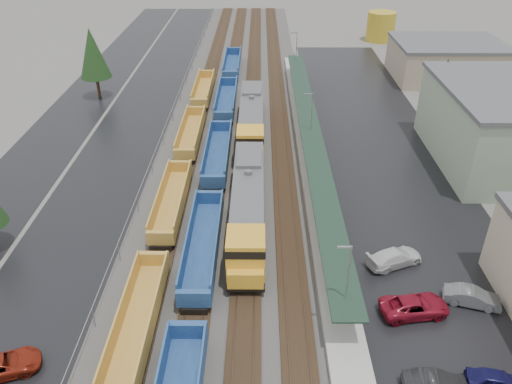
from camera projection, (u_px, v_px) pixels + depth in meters
ballast_strip at (238, 121)px, 72.67m from camera, size 20.00×160.00×0.08m
trackbed at (238, 121)px, 72.61m from camera, size 14.60×160.00×0.22m
west_parking_lot at (136, 121)px, 72.78m from camera, size 10.00×160.00×0.02m
west_road at (68, 121)px, 72.85m from camera, size 9.00×160.00×0.02m
east_commuter_lot at (383, 153)px, 64.01m from camera, size 16.00×100.00×0.02m
station_platform at (309, 148)px, 63.71m from camera, size 3.00×80.00×8.00m
chainlink_fence at (171, 115)px, 70.58m from camera, size 0.08×160.04×2.02m
tree_west_far at (93, 53)px, 77.68m from camera, size 4.84×4.84×11.00m
tree_east at (444, 84)px, 67.43m from camera, size 4.40×4.40×10.00m
locomotive_lead at (248, 207)px, 48.45m from camera, size 3.27×21.53×4.87m
locomotive_trail at (251, 121)px, 66.39m from camera, size 3.27×21.53×4.87m
well_string_yellow at (158, 251)px, 44.78m from camera, size 2.62×98.94×2.33m
well_string_blue at (212, 193)px, 53.32m from camera, size 2.82×106.78×2.50m
storage_tank at (381, 26)px, 109.98m from camera, size 6.16×6.16×6.16m
parked_car_west_c at (2, 366)px, 34.60m from camera, size 3.99×5.59×1.41m
parked_car_east_a at (436, 384)px, 33.32m from camera, size 1.79×4.45×1.44m
parked_car_east_b at (415, 306)px, 39.46m from camera, size 3.32×5.81×1.53m
parked_car_east_c at (395, 257)px, 44.68m from camera, size 4.07×5.68×1.53m
parked_car_east_d at (497, 381)px, 33.53m from camera, size 2.45×4.36×1.40m
parked_car_east_e at (472, 297)px, 40.37m from camera, size 2.74×4.74×1.48m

